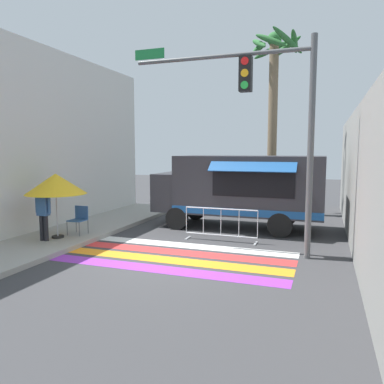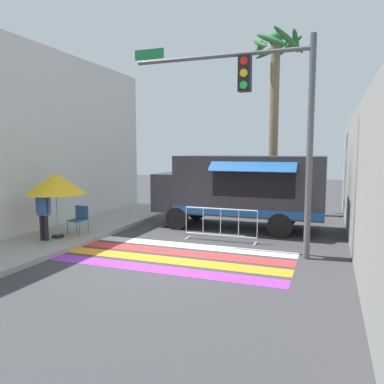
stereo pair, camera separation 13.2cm
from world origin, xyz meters
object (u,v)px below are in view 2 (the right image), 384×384
(traffic_signal_pole, at_px, (269,106))
(palm_tree, at_px, (275,94))
(folding_chair, at_px, (79,217))
(vendor_person, at_px, (43,210))
(food_truck, at_px, (238,186))
(barricade_front, at_px, (221,225))
(patio_umbrella, at_px, (56,184))

(traffic_signal_pole, distance_m, palm_tree, 6.86)
(folding_chair, distance_m, vendor_person, 1.27)
(food_truck, bearing_deg, folding_chair, -143.15)
(barricade_front, bearing_deg, traffic_signal_pole, -33.99)
(patio_umbrella, relative_size, folding_chair, 2.23)
(traffic_signal_pole, distance_m, barricade_front, 3.87)
(traffic_signal_pole, bearing_deg, vendor_person, -169.32)
(food_truck, height_order, folding_chair, food_truck)
(patio_umbrella, relative_size, barricade_front, 0.86)
(traffic_signal_pole, relative_size, palm_tree, 0.73)
(traffic_signal_pole, bearing_deg, patio_umbrella, -173.18)
(folding_chair, bearing_deg, food_truck, 36.37)
(traffic_signal_pole, distance_m, vendor_person, 7.03)
(traffic_signal_pole, bearing_deg, food_truck, 115.58)
(patio_umbrella, relative_size, palm_tree, 0.25)
(patio_umbrella, bearing_deg, food_truck, 40.45)
(folding_chair, xyz_separation_m, barricade_front, (4.36, 1.09, -0.15))
(food_truck, xyz_separation_m, folding_chair, (-4.36, -3.27, -0.84))
(food_truck, xyz_separation_m, traffic_signal_pole, (1.54, -3.22, 2.41))
(folding_chair, bearing_deg, patio_umbrella, -112.85)
(food_truck, distance_m, vendor_person, 6.51)
(food_truck, distance_m, barricade_front, 2.39)
(folding_chair, relative_size, palm_tree, 0.11)
(patio_umbrella, xyz_separation_m, barricade_front, (4.65, 1.78, -1.27))
(barricade_front, distance_m, palm_tree, 7.38)
(vendor_person, bearing_deg, folding_chair, 72.36)
(barricade_front, bearing_deg, patio_umbrella, -159.02)
(patio_umbrella, bearing_deg, barricade_front, 20.98)
(traffic_signal_pole, relative_size, folding_chair, 6.40)
(traffic_signal_pole, bearing_deg, palm_tree, 96.66)
(vendor_person, relative_size, barricade_front, 0.70)
(folding_chair, bearing_deg, barricade_front, 13.55)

